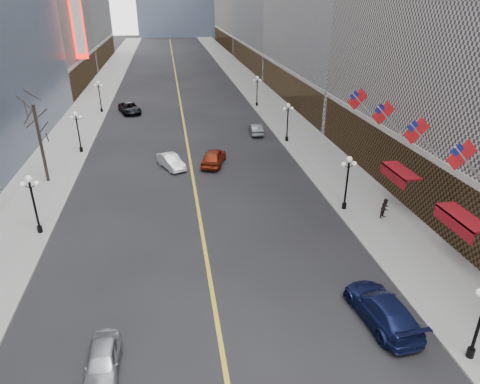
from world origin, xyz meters
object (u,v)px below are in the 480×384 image
object	(u,v)px
streetlamp_east_3	(257,88)
streetlamp_west_2	(78,128)
streetlamp_east_2	(288,118)
streetlamp_west_1	(33,199)
streetlamp_west_3	(99,93)
car_nb_mid	(171,162)
car_nb_near	(103,361)
car_sb_far	(256,129)
car_nb_far	(130,108)
streetlamp_east_1	(347,177)
car_sb_near	(382,309)
car_sb_mid	(214,157)

from	to	relation	value
streetlamp_east_3	streetlamp_west_2	world-z (taller)	same
streetlamp_east_2	streetlamp_west_1	distance (m)	29.68
streetlamp_west_3	car_nb_mid	distance (m)	26.24
streetlamp_east_3	car_nb_mid	size ratio (longest dim) A/B	1.08
car_nb_near	car_sb_far	xyz separation A→B (m)	(14.39, 35.64, 0.01)
streetlamp_east_3	car_nb_far	bearing A→B (deg)	-177.13
streetlamp_east_1	car_nb_far	world-z (taller)	streetlamp_east_1
car_sb_far	streetlamp_west_3	bearing A→B (deg)	-31.45
streetlamp_west_2	car_sb_near	distance (m)	37.08
streetlamp_east_1	car_nb_near	xyz separation A→B (m)	(-17.42, -13.92, -2.25)
car_nb_mid	car_sb_far	distance (m)	14.67
streetlamp_west_1	car_nb_far	bearing A→B (deg)	83.18
streetlamp_west_1	car_sb_mid	distance (m)	18.66
streetlamp_east_2	car_sb_mid	distance (m)	11.39
streetlamp_west_1	car_sb_near	world-z (taller)	streetlamp_west_1
streetlamp_west_3	car_sb_mid	world-z (taller)	streetlamp_west_3
streetlamp_west_2	streetlamp_west_3	world-z (taller)	same
car_nb_far	streetlamp_east_1	bearing A→B (deg)	-78.15
streetlamp_east_3	streetlamp_west_3	xyz separation A→B (m)	(-23.60, 0.00, 0.00)
streetlamp_east_3	car_nb_near	size ratio (longest dim) A/B	1.17
streetlamp_east_1	car_sb_far	xyz separation A→B (m)	(-3.03, 21.72, -2.23)
car_nb_far	car_sb_mid	distance (m)	25.13
streetlamp_west_1	streetlamp_west_2	world-z (taller)	same
streetlamp_east_2	streetlamp_west_3	distance (m)	29.68
car_nb_mid	car_sb_near	bearing A→B (deg)	-90.20
streetlamp_west_1	streetlamp_west_3	distance (m)	36.00
car_nb_far	car_sb_mid	bearing A→B (deg)	-83.75
streetlamp_east_1	car_sb_far	world-z (taller)	streetlamp_east_1
streetlamp_east_3	car_nb_mid	bearing A→B (deg)	-119.65
car_nb_near	car_sb_mid	distance (m)	27.09
streetlamp_east_2	car_nb_mid	bearing A→B (deg)	-155.67
streetlamp_west_3	car_nb_far	distance (m)	4.80
streetlamp_east_3	streetlamp_west_2	size ratio (longest dim) A/B	1.00
streetlamp_west_2	streetlamp_east_1	bearing A→B (deg)	-37.33
streetlamp_west_2	car_nb_near	bearing A→B (deg)	-79.03
streetlamp_east_3	streetlamp_west_3	size ratio (longest dim) A/B	1.00
streetlamp_west_3	car_nb_far	xyz separation A→B (m)	(4.19, -0.97, -2.14)
car_sb_near	car_sb_far	bearing A→B (deg)	-95.37
streetlamp_west_2	car_sb_near	size ratio (longest dim) A/B	0.82
car_sb_mid	streetlamp_west_1	bearing A→B (deg)	57.71
streetlamp_west_1	car_sb_mid	size ratio (longest dim) A/B	0.91
streetlamp_west_1	streetlamp_east_1	bearing A→B (deg)	0.00
streetlamp_east_1	car_sb_mid	world-z (taller)	streetlamp_east_1
streetlamp_west_1	streetlamp_east_2	bearing A→B (deg)	37.33
car_nb_near	car_sb_near	world-z (taller)	car_sb_near
streetlamp_west_1	car_nb_near	xyz separation A→B (m)	(6.18, -13.92, -2.25)
streetlamp_west_3	car_sb_mid	size ratio (longest dim) A/B	0.91
streetlamp_east_1	streetlamp_east_2	world-z (taller)	same
streetlamp_east_3	streetlamp_west_3	world-z (taller)	same
car_sb_near	streetlamp_west_2	bearing A→B (deg)	-61.61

